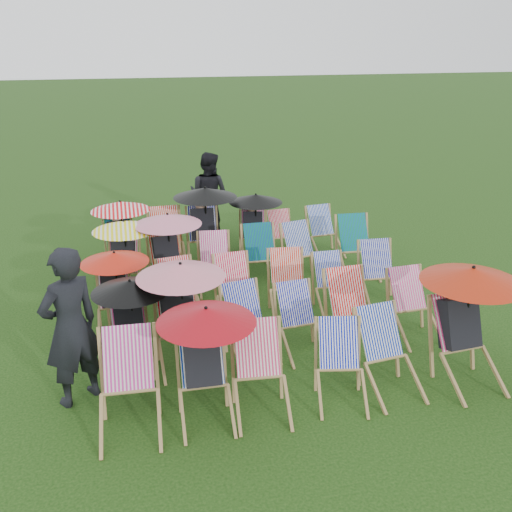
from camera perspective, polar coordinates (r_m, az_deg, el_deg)
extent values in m
plane|color=black|center=(8.78, 0.20, -5.98)|extent=(100.00, 100.00, 0.00)
cube|color=#CB288C|center=(6.51, -12.69, -9.93)|extent=(0.56, 0.42, 0.64)
cube|color=navy|center=(6.54, -5.47, -10.12)|extent=(0.48, 0.36, 0.57)
cube|color=black|center=(6.50, -5.42, -10.35)|extent=(0.41, 0.42, 0.59)
sphere|color=tan|center=(6.43, -5.62, -7.53)|extent=(0.21, 0.21, 0.21)
cylinder|color=black|center=(6.33, -4.92, -8.47)|extent=(0.03, 0.03, 0.69)
cone|color=#A20912|center=(6.18, -5.01, -5.92)|extent=(1.09, 1.09, 0.17)
cube|color=#DB2B5C|center=(6.64, 0.12, -9.15)|extent=(0.53, 0.41, 0.60)
cube|color=#0812A8|center=(6.90, 8.26, -8.59)|extent=(0.52, 0.43, 0.55)
cube|color=#07209F|center=(7.14, 12.26, -7.37)|extent=(0.54, 0.42, 0.59)
cube|color=#EE2F75|center=(7.54, 19.34, -6.12)|extent=(0.56, 0.43, 0.64)
cube|color=black|center=(7.50, 19.59, -6.30)|extent=(0.48, 0.49, 0.67)
sphere|color=tan|center=(7.43, 19.42, -3.54)|extent=(0.23, 0.23, 0.23)
cylinder|color=black|center=(7.39, 20.49, -4.33)|extent=(0.03, 0.03, 0.78)
cone|color=#AD2209|center=(7.25, 20.85, -1.79)|extent=(1.23, 1.23, 0.19)
cube|color=#FC328D|center=(7.61, -12.64, -6.33)|extent=(0.45, 0.34, 0.51)
cube|color=black|center=(7.57, -12.61, -6.49)|extent=(0.38, 0.39, 0.53)
sphere|color=tan|center=(7.52, -12.84, -4.30)|extent=(0.19, 0.19, 0.19)
cylinder|color=black|center=(7.43, -12.32, -4.96)|extent=(0.03, 0.03, 0.62)
cone|color=black|center=(7.31, -12.49, -2.97)|extent=(0.98, 0.98, 0.15)
cube|color=red|center=(7.55, -7.90, -5.42)|extent=(0.51, 0.39, 0.59)
cube|color=black|center=(7.51, -7.85, -5.59)|extent=(0.43, 0.45, 0.62)
sphere|color=tan|center=(7.46, -8.09, -3.03)|extent=(0.22, 0.22, 0.22)
cylinder|color=black|center=(7.36, -7.43, -3.79)|extent=(0.03, 0.03, 0.72)
cone|color=#DB7084|center=(7.23, -7.55, -1.43)|extent=(1.13, 1.13, 0.18)
cube|color=#0812AB|center=(7.70, -1.38, -4.86)|extent=(0.53, 0.43, 0.57)
cube|color=#070A9C|center=(7.80, 3.93, -4.72)|extent=(0.49, 0.38, 0.55)
cube|color=red|center=(8.06, 9.06, -3.48)|extent=(0.53, 0.40, 0.61)
cube|color=#FE328E|center=(8.45, 14.90, -3.13)|extent=(0.49, 0.37, 0.57)
cube|color=#D72B6F|center=(8.58, -14.01, -3.17)|extent=(0.43, 0.32, 0.50)
cube|color=black|center=(8.54, -14.02, -3.30)|extent=(0.36, 0.37, 0.53)
sphere|color=tan|center=(8.52, -14.17, -1.36)|extent=(0.19, 0.19, 0.19)
cylinder|color=black|center=(8.42, -13.81, -1.93)|extent=(0.03, 0.03, 0.62)
cone|color=red|center=(8.31, -13.97, -0.14)|extent=(0.97, 0.97, 0.15)
cube|color=red|center=(8.59, -8.00, -2.18)|extent=(0.52, 0.41, 0.57)
cube|color=red|center=(8.68, -2.38, -1.71)|extent=(0.49, 0.37, 0.57)
cube|color=red|center=(8.85, 3.05, -1.21)|extent=(0.52, 0.40, 0.57)
cube|color=#081DB0|center=(9.06, 7.26, -1.29)|extent=(0.43, 0.32, 0.51)
cube|color=#060F8E|center=(9.40, 11.95, -0.26)|extent=(0.51, 0.39, 0.57)
cube|color=#D42A69|center=(9.71, -13.06, 0.06)|extent=(0.49, 0.39, 0.53)
cube|color=black|center=(9.66, -13.10, -0.05)|extent=(0.43, 0.44, 0.56)
sphere|color=tan|center=(9.65, -13.17, 1.78)|extent=(0.20, 0.20, 0.20)
cylinder|color=black|center=(9.54, -12.92, 1.26)|extent=(0.03, 0.03, 0.65)
cone|color=yellow|center=(9.44, -13.07, 2.96)|extent=(1.03, 1.03, 0.16)
cube|color=red|center=(9.63, -9.08, 0.45)|extent=(0.52, 0.40, 0.57)
cube|color=black|center=(9.58, -9.02, 0.34)|extent=(0.44, 0.46, 0.60)
sphere|color=tan|center=(9.57, -9.25, 2.31)|extent=(0.21, 0.21, 0.21)
cylinder|color=black|center=(9.46, -8.71, 1.80)|extent=(0.03, 0.03, 0.70)
cone|color=#DA6F8D|center=(9.36, -8.82, 3.65)|extent=(1.10, 1.10, 0.17)
cube|color=#E72E89|center=(9.69, -4.24, 0.72)|extent=(0.50, 0.39, 0.56)
cube|color=#0A6D34|center=(9.86, 0.31, 1.41)|extent=(0.51, 0.38, 0.60)
cube|color=#061F8E|center=(10.09, 4.19, 1.70)|extent=(0.55, 0.45, 0.58)
cube|color=#0B762F|center=(10.40, 9.71, 2.33)|extent=(0.54, 0.41, 0.62)
cube|color=#096138|center=(10.71, -13.53, 2.13)|extent=(0.49, 0.38, 0.54)
cube|color=black|center=(10.67, -13.50, 2.05)|extent=(0.42, 0.43, 0.57)
sphere|color=tan|center=(10.67, -13.70, 3.73)|extent=(0.20, 0.20, 0.20)
cylinder|color=black|center=(10.56, -13.29, 3.31)|extent=(0.03, 0.03, 0.67)
cone|color=red|center=(10.47, -13.43, 4.89)|extent=(1.05, 1.05, 0.16)
cube|color=red|center=(10.78, -9.11, 3.12)|extent=(0.54, 0.40, 0.63)
cube|color=#070A9E|center=(10.83, -5.40, 3.28)|extent=(0.54, 0.41, 0.61)
cube|color=black|center=(10.78, -5.38, 3.18)|extent=(0.45, 0.47, 0.64)
sphere|color=tan|center=(10.79, -5.49, 5.06)|extent=(0.22, 0.22, 0.22)
cylinder|color=black|center=(10.66, -5.07, 4.58)|extent=(0.03, 0.03, 0.75)
cone|color=black|center=(10.57, -5.13, 6.35)|extent=(1.18, 1.18, 0.18)
cube|color=#CC287F|center=(11.04, -0.33, 3.20)|extent=(0.50, 0.41, 0.53)
cube|color=black|center=(10.99, -0.32, 3.13)|extent=(0.44, 0.45, 0.55)
sphere|color=tan|center=(10.99, -0.34, 4.71)|extent=(0.19, 0.19, 0.19)
cylinder|color=black|center=(10.89, -0.03, 4.29)|extent=(0.03, 0.03, 0.65)
cone|color=black|center=(10.80, -0.03, 5.78)|extent=(1.01, 1.01, 0.16)
cube|color=red|center=(11.15, 2.38, 3.26)|extent=(0.45, 0.35, 0.51)
cube|color=#082CB0|center=(11.29, 6.44, 3.61)|extent=(0.49, 0.39, 0.55)
imported|color=black|center=(6.77, -18.07, -6.80)|extent=(0.84, 0.77, 1.92)
imported|color=black|center=(12.02, -4.75, 6.16)|extent=(1.09, 1.04, 1.78)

